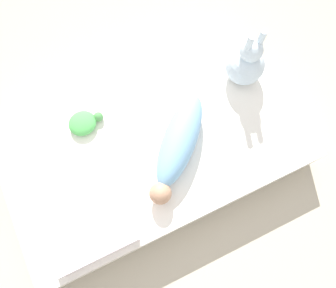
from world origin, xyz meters
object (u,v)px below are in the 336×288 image
(pillow, at_px, (88,224))
(turtle_plush, at_px, (84,123))
(swaddled_baby, at_px, (178,144))
(bunny_plush, at_px, (246,63))

(pillow, distance_m, turtle_plush, 0.52)
(swaddled_baby, relative_size, pillow, 1.30)
(swaddled_baby, xyz_separation_m, bunny_plush, (0.50, 0.23, 0.05))
(bunny_plush, relative_size, turtle_plush, 2.01)
(turtle_plush, bearing_deg, pillow, -108.71)
(bunny_plush, xyz_separation_m, turtle_plush, (-0.89, 0.10, -0.10))
(bunny_plush, bearing_deg, pillow, -159.59)
(pillow, xyz_separation_m, bunny_plush, (1.05, 0.39, 0.08))
(swaddled_baby, height_order, bunny_plush, bunny_plush)
(swaddled_baby, relative_size, turtle_plush, 2.64)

